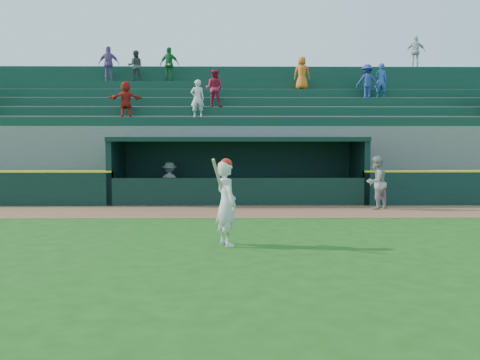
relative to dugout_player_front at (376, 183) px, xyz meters
The scene contains 7 objects.
ground 7.27m from the dugout_player_front, 130.39° to the right, with size 120.00×120.00×0.00m, color #1A4C13.
warning_track 4.80m from the dugout_player_front, behind, with size 40.00×3.00×0.01m, color brown.
dugout_player_front is the anchor object (origin of this frame).
dugout_player_inside 7.68m from the dugout_player_front, 161.79° to the left, with size 0.97×0.56×1.51m, color #979692.
dugout 5.33m from the dugout_player_front, 151.80° to the left, with size 9.40×2.80×2.46m.
stands 8.60m from the dugout_player_front, 123.48° to the left, with size 34.50×6.34×7.55m.
batter_at_plate 7.96m from the dugout_player_front, 129.05° to the right, with size 0.71×0.87×1.98m.
Camera 1 is at (-0.17, -12.54, 2.39)m, focal length 40.00 mm.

